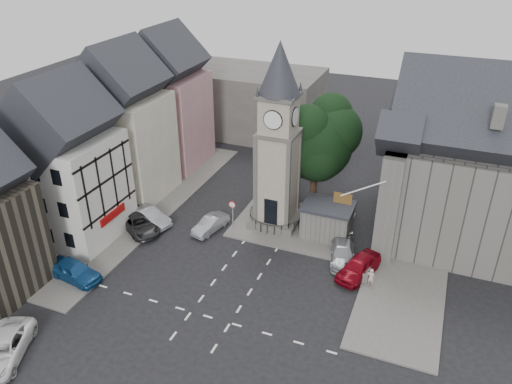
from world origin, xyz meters
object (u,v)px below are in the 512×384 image
at_px(stone_shelter, 327,220).
at_px(car_east_red, 359,267).
at_px(pedestrian, 371,278).
at_px(clock_tower, 278,139).
at_px(car_west_blue, 74,271).

bearing_deg(stone_shelter, car_east_red, -50.57).
bearing_deg(stone_shelter, pedestrian, -48.75).
bearing_deg(pedestrian, stone_shelter, -48.73).
height_order(clock_tower, car_west_blue, clock_tower).
relative_size(clock_tower, car_west_blue, 3.54).
bearing_deg(car_west_blue, car_east_red, -58.81).
relative_size(clock_tower, pedestrian, 10.14).
xyz_separation_m(car_east_red, pedestrian, (1.12, -1.00, 0.02)).
height_order(stone_shelter, car_west_blue, stone_shelter).
bearing_deg(car_east_red, pedestrian, -22.33).
xyz_separation_m(stone_shelter, car_east_red, (3.70, -4.50, -0.76)).
distance_m(car_east_red, pedestrian, 1.50).
bearing_deg(clock_tower, car_east_red, -30.42).
distance_m(car_west_blue, pedestrian, 22.42).
xyz_separation_m(clock_tower, pedestrian, (9.62, -5.99, -7.32)).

